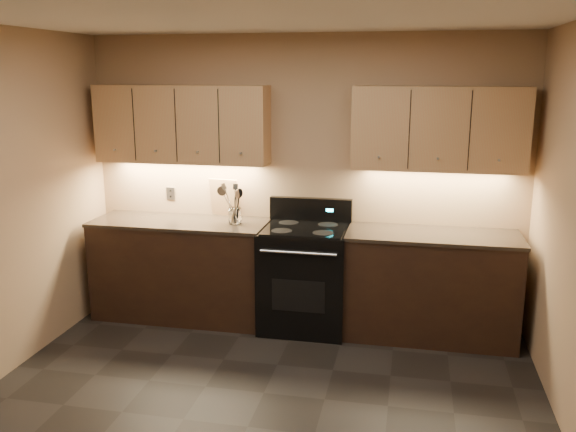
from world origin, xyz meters
name	(u,v)px	position (x,y,z in m)	size (l,w,h in m)	color
floor	(248,427)	(0.00, 0.00, 0.00)	(4.00, 4.00, 0.00)	black
ceiling	(240,10)	(0.00, 0.00, 2.60)	(4.00, 4.00, 0.00)	silver
wall_back	(303,180)	(0.00, 2.00, 1.30)	(4.00, 0.04, 2.60)	#A58061
counter_left	(182,269)	(-1.10, 1.70, 0.47)	(1.62, 0.62, 0.93)	black
counter_right	(431,285)	(1.18, 1.70, 0.47)	(1.46, 0.62, 0.93)	black
stove	(305,276)	(0.08, 1.68, 0.48)	(0.76, 0.68, 1.14)	black
upper_cab_left	(182,124)	(-1.10, 1.85, 1.80)	(1.60, 0.30, 0.70)	#A68753
upper_cab_right	(439,129)	(1.18, 1.85, 1.80)	(1.44, 0.30, 0.70)	#A68753
outlet_plate	(171,194)	(-1.30, 1.99, 1.12)	(0.09, 0.01, 0.12)	#B2B5BA
utensil_crock	(235,216)	(-0.57, 1.71, 1.00)	(0.15, 0.15, 0.14)	white
cutting_board	(225,198)	(-0.75, 1.96, 1.11)	(0.29, 0.02, 0.36)	tan
wooden_spoon	(232,206)	(-0.59, 1.70, 1.09)	(0.06, 0.06, 0.30)	tan
black_spoon	(235,205)	(-0.57, 1.72, 1.10)	(0.06, 0.06, 0.30)	black
black_turner	(234,203)	(-0.57, 1.69, 1.12)	(0.08, 0.08, 0.36)	black
steel_spatula	(236,201)	(-0.56, 1.71, 1.13)	(0.08, 0.08, 0.38)	silver
steel_skimmer	(238,204)	(-0.54, 1.70, 1.12)	(0.09, 0.09, 0.34)	silver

